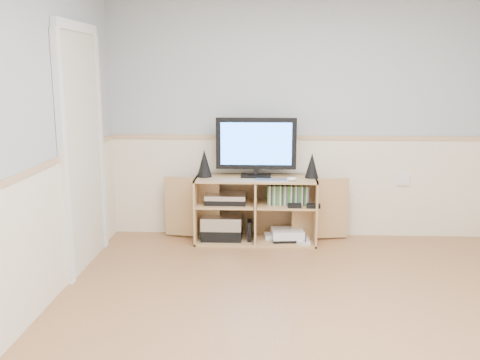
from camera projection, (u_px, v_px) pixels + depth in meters
The scene contains 11 objects.
room at pixel (322, 149), 3.30m from camera, with size 4.04×4.54×2.54m.
media_cabinet at pixel (256, 208), 5.38m from camera, with size 1.87×0.45×0.65m.
monitor at pixel (256, 145), 5.25m from camera, with size 0.79×0.18×0.59m.
speaker_left at pixel (204, 163), 5.28m from camera, with size 0.15×0.15×0.27m, color black.
speaker_right at pixel (312, 165), 5.23m from camera, with size 0.13×0.13×0.25m, color black.
keyboard at pixel (272, 180), 5.12m from camera, with size 0.31×0.13×0.01m, color silver.
mouse at pixel (292, 179), 5.11m from camera, with size 0.10×0.06×0.04m, color white.
av_components at pixel (224, 219), 5.36m from camera, with size 0.50×0.30×0.47m.
game_consoles at pixel (286, 235), 5.35m from camera, with size 0.46×0.30×0.11m.
game_cases at pixel (288, 195), 5.26m from camera, with size 0.40×0.14×0.19m, color #3F8C3F.
wall_outlet at pixel (403, 179), 5.43m from camera, with size 0.12×0.03×0.12m, color white.
Camera 1 is at (-0.40, -3.16, 1.69)m, focal length 40.00 mm.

